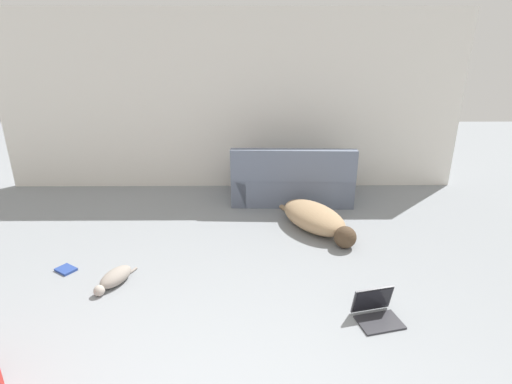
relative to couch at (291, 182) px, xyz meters
The scene contains 6 objects.
wall_back 1.46m from the couch, 145.52° to the left, with size 6.75×0.06×2.56m.
couch is the anchor object (origin of this frame).
dog 1.03m from the couch, 78.66° to the right, with size 0.93×1.31×0.29m.
cat 2.82m from the couch, 130.31° to the right, with size 0.31×0.51×0.14m.
laptop_open 2.68m from the couch, 80.49° to the right, with size 0.40×0.36×0.25m.
book_blue 3.06m from the couch, 141.33° to the right, with size 0.23×0.22×0.02m.
Camera 1 is at (0.31, -1.22, 2.09)m, focal length 28.00 mm.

